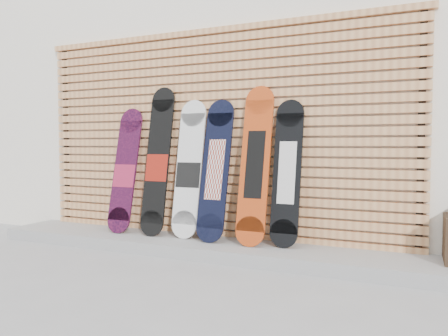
{
  "coord_description": "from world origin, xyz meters",
  "views": [
    {
      "loc": [
        1.84,
        -3.2,
        1.08
      ],
      "look_at": [
        0.09,
        0.75,
        0.85
      ],
      "focal_mm": 35.0,
      "sensor_mm": 36.0,
      "label": 1
    }
  ],
  "objects_px": {
    "snowboard_0": "(125,171)",
    "snowboard_5": "(287,173)",
    "snowboard_4": "(255,164)",
    "snowboard_3": "(215,169)",
    "snowboard_1": "(158,162)",
    "snowboard_2": "(189,169)"
  },
  "relations": [
    {
      "from": "snowboard_3",
      "to": "snowboard_4",
      "type": "distance_m",
      "value": 0.42
    },
    {
      "from": "snowboard_3",
      "to": "snowboard_5",
      "type": "distance_m",
      "value": 0.73
    },
    {
      "from": "snowboard_0",
      "to": "snowboard_3",
      "type": "relative_size",
      "value": 0.96
    },
    {
      "from": "snowboard_4",
      "to": "snowboard_5",
      "type": "distance_m",
      "value": 0.32
    },
    {
      "from": "snowboard_5",
      "to": "snowboard_0",
      "type": "bearing_deg",
      "value": -178.89
    },
    {
      "from": "snowboard_1",
      "to": "snowboard_4",
      "type": "distance_m",
      "value": 1.11
    },
    {
      "from": "snowboard_1",
      "to": "snowboard_2",
      "type": "xyz_separation_m",
      "value": [
        0.37,
        0.02,
        -0.07
      ]
    },
    {
      "from": "snowboard_0",
      "to": "snowboard_4",
      "type": "distance_m",
      "value": 1.53
    },
    {
      "from": "snowboard_4",
      "to": "snowboard_5",
      "type": "height_order",
      "value": "snowboard_4"
    },
    {
      "from": "snowboard_3",
      "to": "snowboard_2",
      "type": "bearing_deg",
      "value": 174.09
    },
    {
      "from": "snowboard_0",
      "to": "snowboard_2",
      "type": "distance_m",
      "value": 0.79
    },
    {
      "from": "snowboard_0",
      "to": "snowboard_1",
      "type": "distance_m",
      "value": 0.43
    },
    {
      "from": "snowboard_0",
      "to": "snowboard_5",
      "type": "height_order",
      "value": "snowboard_5"
    },
    {
      "from": "snowboard_1",
      "to": "snowboard_4",
      "type": "height_order",
      "value": "snowboard_1"
    },
    {
      "from": "snowboard_1",
      "to": "snowboard_2",
      "type": "distance_m",
      "value": 0.38
    },
    {
      "from": "snowboard_2",
      "to": "snowboard_3",
      "type": "bearing_deg",
      "value": -5.91
    },
    {
      "from": "snowboard_1",
      "to": "snowboard_3",
      "type": "height_order",
      "value": "snowboard_1"
    },
    {
      "from": "snowboard_2",
      "to": "snowboard_1",
      "type": "bearing_deg",
      "value": -177.1
    },
    {
      "from": "snowboard_1",
      "to": "snowboard_4",
      "type": "bearing_deg",
      "value": -0.59
    },
    {
      "from": "snowboard_1",
      "to": "snowboard_3",
      "type": "relative_size",
      "value": 1.11
    },
    {
      "from": "snowboard_0",
      "to": "snowboard_1",
      "type": "xyz_separation_m",
      "value": [
        0.42,
        0.01,
        0.11
      ]
    },
    {
      "from": "snowboard_0",
      "to": "snowboard_5",
      "type": "distance_m",
      "value": 1.84
    }
  ]
}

